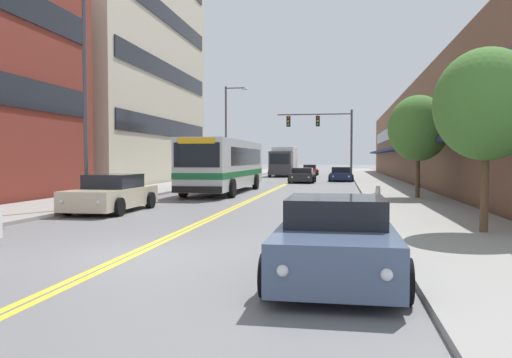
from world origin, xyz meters
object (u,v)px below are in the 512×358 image
at_px(car_red_moving_lead, 310,170).
at_px(street_tree_right_near, 486,105).
at_px(car_navy_parked_right_mid, 341,175).
at_px(car_charcoal_moving_second, 302,176).
at_px(car_slate_blue_parked_right_foreground, 336,241).
at_px(fire_hydrant, 378,193).
at_px(car_champagne_parked_left_mid, 112,194).
at_px(street_lamp_left_near, 93,65).
at_px(traffic_signal_mast, 325,130).
at_px(street_tree_right_mid, 418,128).
at_px(street_lamp_left_far, 229,126).
at_px(city_bus, 225,163).
at_px(box_truck, 284,161).

height_order(car_red_moving_lead, street_tree_right_near, street_tree_right_near).
distance_m(car_navy_parked_right_mid, car_charcoal_moving_second, 4.72).
height_order(car_slate_blue_parked_right_foreground, fire_hydrant, car_slate_blue_parked_right_foreground).
relative_size(car_champagne_parked_left_mid, car_slate_blue_parked_right_foreground, 1.16).
bearing_deg(street_lamp_left_near, traffic_signal_mast, 73.23).
bearing_deg(traffic_signal_mast, car_red_moving_lead, 98.03).
relative_size(street_lamp_left_near, street_tree_right_mid, 1.90).
relative_size(car_slate_blue_parked_right_foreground, car_charcoal_moving_second, 0.95).
relative_size(car_navy_parked_right_mid, street_lamp_left_far, 0.52).
distance_m(city_bus, street_tree_right_near, 18.93).
height_order(car_red_moving_lead, traffic_signal_mast, traffic_signal_mast).
bearing_deg(car_champagne_parked_left_mid, street_lamp_left_near, -169.18).
distance_m(street_lamp_left_far, street_tree_right_near, 30.55).
bearing_deg(street_lamp_left_near, car_red_moving_lead, 82.58).
relative_size(car_champagne_parked_left_mid, street_tree_right_near, 1.02).
bearing_deg(car_slate_blue_parked_right_foreground, street_lamp_left_far, 105.83).
bearing_deg(street_tree_right_mid, traffic_signal_mast, 105.25).
xyz_separation_m(car_slate_blue_parked_right_foreground, fire_hydrant, (1.68, 14.14, -0.15)).
distance_m(box_truck, fire_hydrant, 35.82).
height_order(box_truck, street_tree_right_mid, street_tree_right_mid).
xyz_separation_m(car_red_moving_lead, street_tree_right_near, (7.39, -46.90, 2.80)).
bearing_deg(street_tree_right_near, traffic_signal_mast, 99.45).
bearing_deg(fire_hydrant, car_champagne_parked_left_mid, -155.46).
height_order(car_champagne_parked_left_mid, traffic_signal_mast, traffic_signal_mast).
height_order(street_lamp_left_near, street_tree_right_mid, street_lamp_left_near).
relative_size(car_charcoal_moving_second, traffic_signal_mast, 0.67).
relative_size(car_slate_blue_parked_right_foreground, fire_hydrant, 5.66).
bearing_deg(street_lamp_left_near, car_navy_parked_right_mid, 71.55).
bearing_deg(car_charcoal_moving_second, fire_hydrant, -76.15).
xyz_separation_m(box_truck, traffic_signal_mast, (5.14, -13.41, 2.78)).
bearing_deg(traffic_signal_mast, car_slate_blue_parked_right_foreground, -87.88).
distance_m(car_slate_blue_parked_right_foreground, street_lamp_left_near, 14.02).
bearing_deg(box_truck, city_bus, -90.69).
height_order(city_bus, traffic_signal_mast, traffic_signal_mast).
bearing_deg(street_lamp_left_near, car_champagne_parked_left_mid, 10.82).
bearing_deg(traffic_signal_mast, city_bus, -110.45).
distance_m(car_champagne_parked_left_mid, street_lamp_left_far, 23.75).
distance_m(box_truck, traffic_signal_mast, 14.63).
bearing_deg(traffic_signal_mast, fire_hydrant, -82.03).
relative_size(box_truck, traffic_signal_mast, 1.22).
xyz_separation_m(car_navy_parked_right_mid, car_charcoal_moving_second, (-3.21, -3.46, 0.01)).
bearing_deg(car_slate_blue_parked_right_foreground, street_lamp_left_near, 134.71).
distance_m(car_charcoal_moving_second, box_truck, 15.65).
relative_size(street_tree_right_near, street_tree_right_mid, 0.95).
xyz_separation_m(car_navy_parked_right_mid, street_tree_right_mid, (3.70, -20.28, 2.92)).
bearing_deg(city_bus, street_lamp_left_far, 101.85).
distance_m(car_charcoal_moving_second, street_tree_right_mid, 18.42).
xyz_separation_m(car_navy_parked_right_mid, car_red_moving_lead, (-3.72, 14.94, 0.03)).
xyz_separation_m(city_bus, car_slate_blue_parked_right_foreground, (6.80, -20.88, -1.10)).
bearing_deg(city_bus, car_slate_blue_parked_right_foreground, -71.97).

